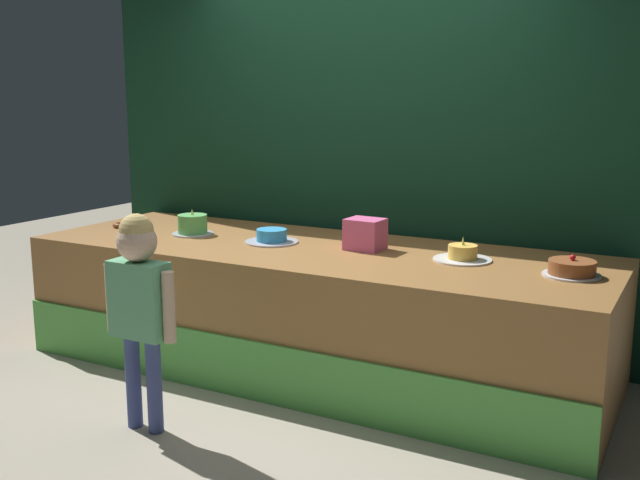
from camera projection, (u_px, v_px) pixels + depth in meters
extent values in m
plane|color=#ADA38E|center=(261.00, 401.00, 4.13)|extent=(12.00, 12.00, 0.00)
cube|color=#9E6B38|center=(314.00, 308.00, 4.58)|extent=(3.58, 1.21, 0.77)
cube|color=#59B24C|center=(260.00, 372.00, 4.09)|extent=(3.58, 0.02, 0.35)
cube|color=#113823|center=(364.00, 146.00, 5.00)|extent=(4.16, 0.08, 2.68)
cylinder|color=#3F4C8C|center=(133.00, 381.00, 3.77)|extent=(0.08, 0.08, 0.50)
cylinder|color=#3F4C8C|center=(154.00, 386.00, 3.71)|extent=(0.08, 0.08, 0.50)
cube|color=#66B27F|center=(140.00, 299.00, 3.65)|extent=(0.31, 0.14, 0.39)
cylinder|color=beige|center=(112.00, 297.00, 3.74)|extent=(0.06, 0.06, 0.35)
cylinder|color=beige|center=(169.00, 307.00, 3.57)|extent=(0.06, 0.06, 0.35)
sphere|color=beige|center=(137.00, 242.00, 3.60)|extent=(0.20, 0.20, 0.20)
sphere|color=tan|center=(136.00, 231.00, 3.59)|extent=(0.17, 0.17, 0.17)
cube|color=#E35D98|center=(365.00, 234.00, 4.42)|extent=(0.22, 0.19, 0.19)
torus|color=brown|center=(121.00, 225.00, 5.17)|extent=(0.12, 0.12, 0.03)
cylinder|color=silver|center=(193.00, 234.00, 4.92)|extent=(0.27, 0.27, 0.01)
cylinder|color=#59B259|center=(193.00, 224.00, 4.90)|extent=(0.19, 0.19, 0.12)
cone|color=#F2E566|center=(192.00, 212.00, 4.89)|extent=(0.02, 0.02, 0.04)
cylinder|color=silver|center=(272.00, 242.00, 4.65)|extent=(0.34, 0.34, 0.01)
cylinder|color=#3399D8|center=(272.00, 235.00, 4.64)|extent=(0.19, 0.19, 0.08)
cylinder|color=white|center=(462.00, 259.00, 4.15)|extent=(0.33, 0.33, 0.01)
cylinder|color=#F2BF4C|center=(463.00, 252.00, 4.14)|extent=(0.17, 0.17, 0.08)
cone|color=#F2E566|center=(463.00, 241.00, 4.13)|extent=(0.02, 0.02, 0.05)
cylinder|color=silver|center=(572.00, 275.00, 3.80)|extent=(0.30, 0.30, 0.01)
cylinder|color=brown|center=(572.00, 267.00, 3.79)|extent=(0.24, 0.24, 0.07)
sphere|color=red|center=(573.00, 257.00, 3.78)|extent=(0.03, 0.03, 0.03)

